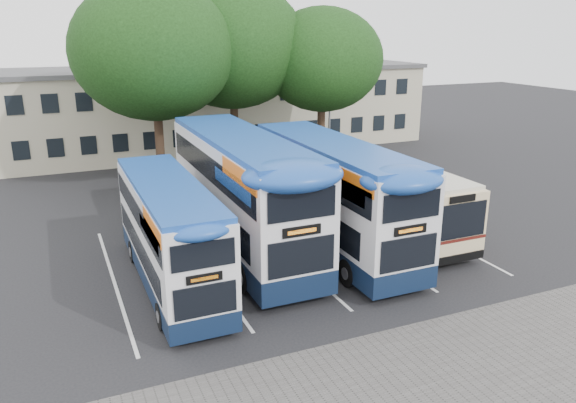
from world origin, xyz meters
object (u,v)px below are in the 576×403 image
(lamp_post, at_px, (330,87))
(tree_left, at_px, (153,50))
(bus_dd_left, at_px, (170,229))
(bus_single, at_px, (382,189))
(tree_mid, at_px, (232,45))
(bus_dd_mid, at_px, (242,188))
(bus_dd_right, at_px, (332,191))
(tree_right, at_px, (322,60))

(lamp_post, height_order, tree_left, tree_left)
(bus_dd_left, relative_size, bus_single, 0.87)
(tree_mid, distance_m, bus_dd_mid, 14.24)
(bus_dd_left, distance_m, bus_dd_mid, 4.14)
(bus_dd_right, bearing_deg, bus_dd_mid, 160.33)
(tree_mid, bearing_deg, bus_single, -76.40)
(tree_left, relative_size, bus_dd_mid, 0.99)
(tree_right, bearing_deg, bus_single, -101.62)
(lamp_post, xyz_separation_m, bus_dd_mid, (-11.29, -13.82, -2.38))
(tree_right, bearing_deg, bus_dd_right, -114.70)
(tree_left, bearing_deg, bus_dd_mid, -83.68)
(tree_mid, distance_m, tree_right, 5.61)
(tree_right, bearing_deg, lamp_post, 53.86)
(bus_dd_mid, bearing_deg, tree_left, 96.32)
(tree_left, bearing_deg, bus_dd_right, -68.74)
(tree_left, distance_m, bus_dd_left, 14.47)
(tree_left, xyz_separation_m, bus_single, (8.12, -10.83, -5.99))
(lamp_post, distance_m, tree_mid, 8.04)
(tree_right, height_order, bus_single, tree_right)
(lamp_post, height_order, tree_right, tree_right)
(tree_mid, bearing_deg, bus_dd_mid, -107.03)
(tree_left, height_order, bus_single, tree_left)
(tree_right, xyz_separation_m, bus_single, (-2.20, -10.72, -5.27))
(lamp_post, xyz_separation_m, bus_dd_right, (-7.75, -15.09, -2.56))
(tree_mid, bearing_deg, lamp_post, 9.02)
(tree_mid, relative_size, tree_right, 1.14)
(tree_mid, relative_size, bus_dd_right, 1.07)
(lamp_post, bearing_deg, tree_mid, -170.98)
(tree_mid, height_order, bus_dd_left, tree_mid)
(lamp_post, bearing_deg, bus_dd_left, -132.72)
(bus_dd_mid, bearing_deg, bus_dd_left, -148.09)
(lamp_post, bearing_deg, bus_dd_mid, -129.23)
(bus_dd_mid, distance_m, bus_single, 6.96)
(bus_dd_left, distance_m, bus_single, 10.64)
(tree_right, bearing_deg, tree_left, 179.39)
(lamp_post, xyz_separation_m, bus_single, (-4.38, -13.70, -3.27))
(lamp_post, bearing_deg, bus_dd_right, -117.18)
(tree_mid, relative_size, bus_single, 1.10)
(bus_dd_right, bearing_deg, tree_mid, 88.63)
(lamp_post, bearing_deg, tree_right, -126.14)
(tree_left, height_order, bus_dd_right, tree_left)
(tree_mid, relative_size, bus_dd_left, 1.27)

